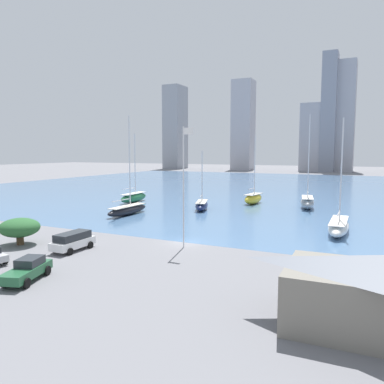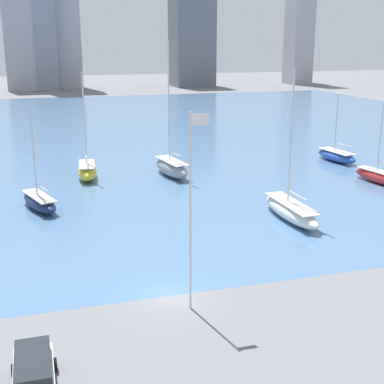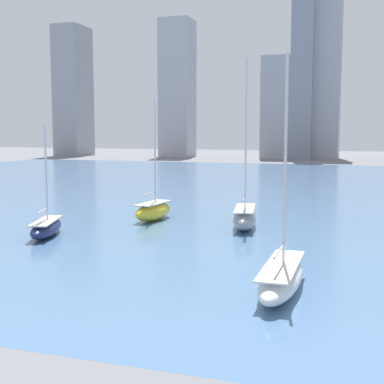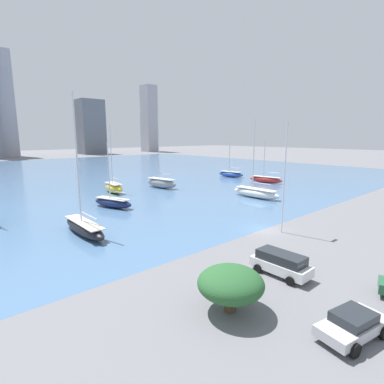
{
  "view_description": "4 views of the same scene",
  "coord_description": "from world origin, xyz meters",
  "px_view_note": "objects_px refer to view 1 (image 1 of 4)",
  "views": [
    {
      "loc": [
        18.71,
        -37.28,
        10.27
      ],
      "look_at": [
        -3.85,
        9.86,
        4.66
      ],
      "focal_mm": 35.0,
      "sensor_mm": 36.0,
      "label": 1
    },
    {
      "loc": [
        -8.08,
        -32.52,
        16.96
      ],
      "look_at": [
        4.15,
        8.7,
        4.76
      ],
      "focal_mm": 50.0,
      "sensor_mm": 36.0,
      "label": 2
    },
    {
      "loc": [
        20.17,
        -19.53,
        9.84
      ],
      "look_at": [
        7.39,
        19.2,
        5.15
      ],
      "focal_mm": 50.0,
      "sensor_mm": 36.0,
      "label": 3
    },
    {
      "loc": [
        -29.84,
        -20.49,
        11.27
      ],
      "look_at": [
        2.69,
        16.05,
        2.14
      ],
      "focal_mm": 28.0,
      "sensor_mm": 36.0,
      "label": 4
    }
  ],
  "objects_px": {
    "flag_pole": "(184,183)",
    "sailboat_white": "(339,226)",
    "sailboat_gray": "(307,202)",
    "sailboat_yellow": "(253,198)",
    "parked_pickup_green": "(27,270)",
    "parked_suv_white": "(73,241)",
    "sailboat_black": "(128,209)",
    "sailboat_green": "(134,197)",
    "sailboat_navy": "(202,205)"
  },
  "relations": [
    {
      "from": "sailboat_yellow",
      "to": "sailboat_green",
      "type": "bearing_deg",
      "value": -154.27
    },
    {
      "from": "sailboat_black",
      "to": "parked_suv_white",
      "type": "distance_m",
      "value": 22.42
    },
    {
      "from": "sailboat_white",
      "to": "parked_pickup_green",
      "type": "distance_m",
      "value": 36.05
    },
    {
      "from": "sailboat_gray",
      "to": "sailboat_yellow",
      "type": "bearing_deg",
      "value": 161.48
    },
    {
      "from": "sailboat_green",
      "to": "parked_suv_white",
      "type": "height_order",
      "value": "sailboat_green"
    },
    {
      "from": "sailboat_yellow",
      "to": "sailboat_navy",
      "type": "xyz_separation_m",
      "value": [
        -6.08,
        -11.49,
        -0.24
      ]
    },
    {
      "from": "sailboat_green",
      "to": "sailboat_white",
      "type": "xyz_separation_m",
      "value": [
        40.21,
        -13.58,
        -0.09
      ]
    },
    {
      "from": "parked_suv_white",
      "to": "sailboat_white",
      "type": "bearing_deg",
      "value": 40.38
    },
    {
      "from": "sailboat_green",
      "to": "sailboat_gray",
      "type": "height_order",
      "value": "sailboat_gray"
    },
    {
      "from": "sailboat_white",
      "to": "sailboat_yellow",
      "type": "xyz_separation_m",
      "value": [
        -17.5,
        21.94,
        0.14
      ]
    },
    {
      "from": "sailboat_gray",
      "to": "parked_suv_white",
      "type": "distance_m",
      "value": 44.54
    },
    {
      "from": "sailboat_gray",
      "to": "sailboat_yellow",
      "type": "distance_m",
      "value": 10.76
    },
    {
      "from": "flag_pole",
      "to": "sailboat_navy",
      "type": "bearing_deg",
      "value": 110.02
    },
    {
      "from": "sailboat_gray",
      "to": "parked_suv_white",
      "type": "xyz_separation_m",
      "value": [
        -17.6,
        -40.92,
        -0.14
      ]
    },
    {
      "from": "sailboat_white",
      "to": "parked_pickup_green",
      "type": "xyz_separation_m",
      "value": [
        -21.13,
        -29.21,
        -0.07
      ]
    },
    {
      "from": "sailboat_green",
      "to": "parked_pickup_green",
      "type": "bearing_deg",
      "value": -67.46
    },
    {
      "from": "sailboat_navy",
      "to": "sailboat_white",
      "type": "bearing_deg",
      "value": -42.4
    },
    {
      "from": "sailboat_black",
      "to": "sailboat_navy",
      "type": "relative_size",
      "value": 1.54
    },
    {
      "from": "flag_pole",
      "to": "sailboat_white",
      "type": "relative_size",
      "value": 0.89
    },
    {
      "from": "flag_pole",
      "to": "sailboat_yellow",
      "type": "bearing_deg",
      "value": 94.73
    },
    {
      "from": "sailboat_white",
      "to": "sailboat_navy",
      "type": "xyz_separation_m",
      "value": [
        -23.58,
        10.45,
        -0.11
      ]
    },
    {
      "from": "sailboat_green",
      "to": "parked_pickup_green",
      "type": "distance_m",
      "value": 46.85
    },
    {
      "from": "flag_pole",
      "to": "sailboat_yellow",
      "type": "distance_m",
      "value": 37.07
    },
    {
      "from": "sailboat_green",
      "to": "sailboat_white",
      "type": "height_order",
      "value": "sailboat_white"
    },
    {
      "from": "sailboat_gray",
      "to": "sailboat_yellow",
      "type": "relative_size",
      "value": 1.28
    },
    {
      "from": "sailboat_navy",
      "to": "parked_suv_white",
      "type": "bearing_deg",
      "value": -110.11
    },
    {
      "from": "flag_pole",
      "to": "sailboat_gray",
      "type": "xyz_separation_m",
      "value": [
        7.62,
        34.85,
        -5.78
      ]
    },
    {
      "from": "parked_pickup_green",
      "to": "parked_suv_white",
      "type": "bearing_deg",
      "value": 93.07
    },
    {
      "from": "sailboat_green",
      "to": "sailboat_navy",
      "type": "distance_m",
      "value": 16.93
    },
    {
      "from": "sailboat_yellow",
      "to": "sailboat_navy",
      "type": "relative_size",
      "value": 1.28
    },
    {
      "from": "sailboat_yellow",
      "to": "sailboat_black",
      "type": "distance_m",
      "value": 26.2
    },
    {
      "from": "sailboat_green",
      "to": "sailboat_navy",
      "type": "xyz_separation_m",
      "value": [
        16.64,
        -3.13,
        -0.19
      ]
    },
    {
      "from": "flag_pole",
      "to": "sailboat_green",
      "type": "bearing_deg",
      "value": 132.48
    },
    {
      "from": "sailboat_white",
      "to": "sailboat_black",
      "type": "height_order",
      "value": "sailboat_black"
    },
    {
      "from": "sailboat_gray",
      "to": "sailboat_white",
      "type": "relative_size",
      "value": 1.18
    },
    {
      "from": "sailboat_gray",
      "to": "sailboat_white",
      "type": "height_order",
      "value": "sailboat_gray"
    },
    {
      "from": "sailboat_navy",
      "to": "parked_suv_white",
      "type": "distance_m",
      "value": 31.07
    },
    {
      "from": "sailboat_gray",
      "to": "sailboat_black",
      "type": "bearing_deg",
      "value": -151.82
    },
    {
      "from": "sailboat_gray",
      "to": "parked_pickup_green",
      "type": "relative_size",
      "value": 3.24
    },
    {
      "from": "sailboat_black",
      "to": "parked_pickup_green",
      "type": "xyz_separation_m",
      "value": [
        11.23,
        -29.58,
        -0.01
      ]
    },
    {
      "from": "flag_pole",
      "to": "parked_suv_white",
      "type": "xyz_separation_m",
      "value": [
        -9.98,
        -6.07,
        -5.92
      ]
    },
    {
      "from": "sailboat_green",
      "to": "sailboat_gray",
      "type": "xyz_separation_m",
      "value": [
        33.36,
        6.74,
        0.13
      ]
    },
    {
      "from": "sailboat_green",
      "to": "sailboat_white",
      "type": "relative_size",
      "value": 0.97
    },
    {
      "from": "sailboat_yellow",
      "to": "flag_pole",
      "type": "bearing_deg",
      "value": -79.76
    },
    {
      "from": "sailboat_green",
      "to": "sailboat_gray",
      "type": "relative_size",
      "value": 0.82
    },
    {
      "from": "flag_pole",
      "to": "sailboat_yellow",
      "type": "xyz_separation_m",
      "value": [
        -3.02,
        36.47,
        -5.87
      ]
    },
    {
      "from": "flag_pole",
      "to": "sailboat_white",
      "type": "height_order",
      "value": "sailboat_white"
    },
    {
      "from": "sailboat_white",
      "to": "sailboat_black",
      "type": "bearing_deg",
      "value": 178.71
    },
    {
      "from": "sailboat_green",
      "to": "parked_pickup_green",
      "type": "xyz_separation_m",
      "value": [
        19.08,
        -42.78,
        -0.15
      ]
    },
    {
      "from": "sailboat_white",
      "to": "parked_suv_white",
      "type": "bearing_deg",
      "value": -140.52
    }
  ]
}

